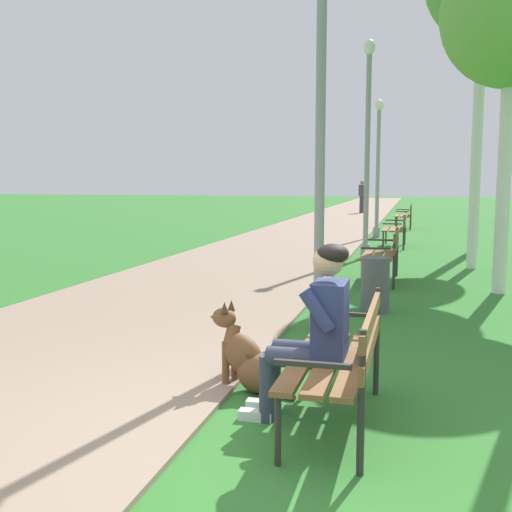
% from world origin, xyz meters
% --- Properties ---
extents(ground_plane, '(120.00, 120.00, 0.00)m').
position_xyz_m(ground_plane, '(0.00, 0.00, 0.00)').
color(ground_plane, '#33752D').
extents(paved_path, '(3.76, 60.00, 0.04)m').
position_xyz_m(paved_path, '(-2.25, 24.00, 0.02)').
color(paved_path, gray).
rests_on(paved_path, ground).
extents(park_bench_near, '(0.55, 1.50, 0.85)m').
position_xyz_m(park_bench_near, '(0.54, 0.66, 0.51)').
color(park_bench_near, brown).
rests_on(park_bench_near, ground).
extents(park_bench_mid, '(0.55, 1.50, 0.85)m').
position_xyz_m(park_bench_mid, '(0.50, 6.85, 0.51)').
color(park_bench_mid, brown).
rests_on(park_bench_mid, ground).
extents(park_bench_far, '(0.55, 1.50, 0.85)m').
position_xyz_m(park_bench_far, '(0.53, 12.37, 0.51)').
color(park_bench_far, brown).
rests_on(park_bench_far, ground).
extents(park_bench_furthest, '(0.55, 1.50, 0.85)m').
position_xyz_m(park_bench_furthest, '(0.62, 18.40, 0.51)').
color(park_bench_furthest, brown).
rests_on(park_bench_furthest, ground).
extents(person_seated_on_near_bench, '(0.74, 0.49, 1.25)m').
position_xyz_m(person_seated_on_near_bench, '(0.34, 0.70, 0.68)').
color(person_seated_on_near_bench, '#33384C').
rests_on(person_seated_on_near_bench, ground).
extents(dog_brown, '(0.80, 0.44, 0.71)m').
position_xyz_m(dog_brown, '(-0.28, 1.19, 0.26)').
color(dog_brown, brown).
rests_on(dog_brown, ground).
extents(lamp_post_near, '(0.24, 0.24, 4.36)m').
position_xyz_m(lamp_post_near, '(-0.04, 3.34, 2.25)').
color(lamp_post_near, gray).
rests_on(lamp_post_near, ground).
extents(lamp_post_mid, '(0.24, 0.24, 4.57)m').
position_xyz_m(lamp_post_mid, '(-0.06, 9.98, 2.36)').
color(lamp_post_mid, gray).
rests_on(lamp_post_mid, ground).
extents(lamp_post_far, '(0.24, 0.24, 3.95)m').
position_xyz_m(lamp_post_far, '(-0.13, 14.91, 2.05)').
color(lamp_post_far, gray).
rests_on(lamp_post_far, ground).
extents(birch_tree_third, '(1.99, 1.94, 5.07)m').
position_xyz_m(birch_tree_third, '(2.21, 6.26, 3.98)').
color(birch_tree_third, silver).
rests_on(birch_tree_third, ground).
extents(birch_tree_fifth, '(1.63, 1.54, 6.63)m').
position_xyz_m(birch_tree_fifth, '(2.29, 11.70, 5.34)').
color(birch_tree_fifth, silver).
rests_on(birch_tree_fifth, ground).
extents(litter_bin, '(0.36, 0.36, 0.70)m').
position_xyz_m(litter_bin, '(0.51, 4.46, 0.35)').
color(litter_bin, '#515156').
rests_on(litter_bin, ground).
extents(pedestrian_distant, '(0.32, 0.22, 1.65)m').
position_xyz_m(pedestrian_distant, '(-1.67, 27.74, 0.84)').
color(pedestrian_distant, '#383842').
rests_on(pedestrian_distant, ground).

